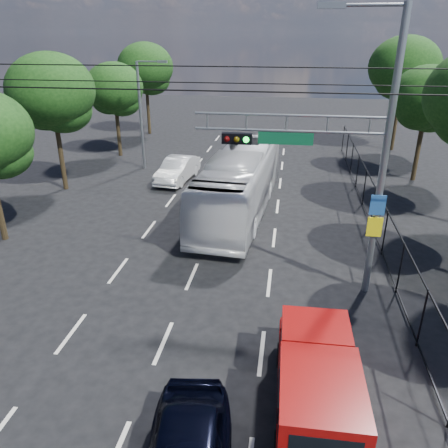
% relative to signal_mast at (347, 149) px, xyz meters
% --- Properties ---
extents(lane_markings, '(6.12, 38.00, 0.01)m').
position_rel_signal_mast_xyz_m(lane_markings, '(-5.28, 6.01, -5.24)').
color(lane_markings, beige).
rests_on(lane_markings, ground).
extents(signal_mast, '(6.43, 0.39, 9.50)m').
position_rel_signal_mast_xyz_m(signal_mast, '(0.00, 0.00, 0.00)').
color(signal_mast, slate).
rests_on(signal_mast, ground).
extents(streetlight_left, '(2.09, 0.22, 7.08)m').
position_rel_signal_mast_xyz_m(streetlight_left, '(-11.62, 14.01, -1.30)').
color(streetlight_left, slate).
rests_on(streetlight_left, ground).
extents(utility_wires, '(22.00, 5.04, 0.74)m').
position_rel_signal_mast_xyz_m(utility_wires, '(-5.28, 0.84, 1.99)').
color(utility_wires, black).
rests_on(utility_wires, ground).
extents(fence_right, '(0.06, 34.03, 2.00)m').
position_rel_signal_mast_xyz_m(fence_right, '(2.32, 4.18, -4.21)').
color(fence_right, black).
rests_on(fence_right, ground).
extents(tree_right_d, '(4.32, 4.32, 7.02)m').
position_rel_signal_mast_xyz_m(tree_right_d, '(6.13, 14.03, -0.39)').
color(tree_right_d, black).
rests_on(tree_right_d, ground).
extents(tree_right_e, '(5.28, 5.28, 8.58)m').
position_rel_signal_mast_xyz_m(tree_right_e, '(6.33, 22.03, 0.69)').
color(tree_right_e, black).
rests_on(tree_right_e, ground).
extents(tree_left_c, '(4.80, 4.80, 7.80)m').
position_rel_signal_mast_xyz_m(tree_left_c, '(-15.07, 9.03, 0.15)').
color(tree_left_c, black).
rests_on(tree_left_c, ground).
extents(tree_left_d, '(4.20, 4.20, 6.83)m').
position_rel_signal_mast_xyz_m(tree_left_d, '(-14.67, 17.03, -0.52)').
color(tree_left_d, black).
rests_on(tree_left_d, ground).
extents(tree_left_e, '(4.92, 4.92, 7.99)m').
position_rel_signal_mast_xyz_m(tree_left_e, '(-14.87, 25.03, 0.29)').
color(tree_left_e, black).
rests_on(tree_left_e, ground).
extents(red_pickup, '(1.97, 5.12, 1.89)m').
position_rel_signal_mast_xyz_m(red_pickup, '(-0.85, -6.00, -4.24)').
color(red_pickup, black).
rests_on(red_pickup, ground).
extents(white_bus, '(3.56, 11.74, 3.22)m').
position_rel_signal_mast_xyz_m(white_bus, '(-4.26, 6.93, -3.63)').
color(white_bus, silver).
rests_on(white_bus, ground).
extents(white_van, '(2.10, 4.62, 1.47)m').
position_rel_signal_mast_xyz_m(white_van, '(-8.77, 11.58, -4.51)').
color(white_van, silver).
rests_on(white_van, ground).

